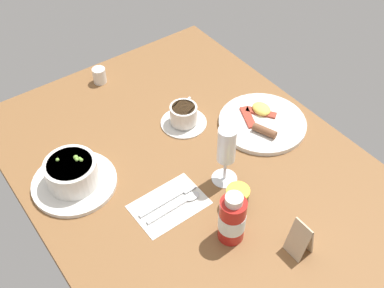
% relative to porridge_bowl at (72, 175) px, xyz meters
% --- Properties ---
extents(ground_plane, '(1.10, 0.84, 0.03)m').
position_rel_porridge_bowl_xyz_m(ground_plane, '(0.12, 0.28, -0.05)').
color(ground_plane, brown).
extents(porridge_bowl, '(0.22, 0.22, 0.09)m').
position_rel_porridge_bowl_xyz_m(porridge_bowl, '(0.00, 0.00, 0.00)').
color(porridge_bowl, silver).
rests_on(porridge_bowl, ground_plane).
extents(cutlery_setting, '(0.13, 0.18, 0.01)m').
position_rel_porridge_bowl_xyz_m(cutlery_setting, '(0.20, 0.16, -0.03)').
color(cutlery_setting, silver).
rests_on(cutlery_setting, ground_plane).
extents(coffee_cup, '(0.13, 0.13, 0.06)m').
position_rel_porridge_bowl_xyz_m(coffee_cup, '(-0.02, 0.36, -0.01)').
color(coffee_cup, silver).
rests_on(coffee_cup, ground_plane).
extents(creamer_jug, '(0.05, 0.05, 0.06)m').
position_rel_porridge_bowl_xyz_m(creamer_jug, '(-0.34, 0.26, -0.01)').
color(creamer_jug, silver).
rests_on(creamer_jug, ground_plane).
extents(wine_glass, '(0.07, 0.07, 0.18)m').
position_rel_porridge_bowl_xyz_m(wine_glass, '(0.21, 0.32, 0.08)').
color(wine_glass, white).
rests_on(wine_glass, ground_plane).
extents(jam_jar, '(0.06, 0.06, 0.06)m').
position_rel_porridge_bowl_xyz_m(jam_jar, '(0.30, 0.30, -0.01)').
color(jam_jar, '#422E18').
rests_on(jam_jar, ground_plane).
extents(sauce_bottle_red, '(0.06, 0.06, 0.15)m').
position_rel_porridge_bowl_xyz_m(sauce_bottle_red, '(0.36, 0.23, 0.03)').
color(sauce_bottle_red, '#B21E19').
rests_on(sauce_bottle_red, ground_plane).
extents(breakfast_plate, '(0.25, 0.25, 0.04)m').
position_rel_porridge_bowl_xyz_m(breakfast_plate, '(0.12, 0.54, -0.03)').
color(breakfast_plate, silver).
rests_on(breakfast_plate, ground_plane).
extents(menu_card, '(0.05, 0.05, 0.10)m').
position_rel_porridge_bowl_xyz_m(menu_card, '(0.48, 0.33, 0.01)').
color(menu_card, '#C4AC8A').
rests_on(menu_card, ground_plane).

